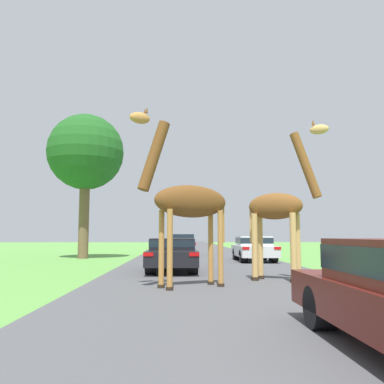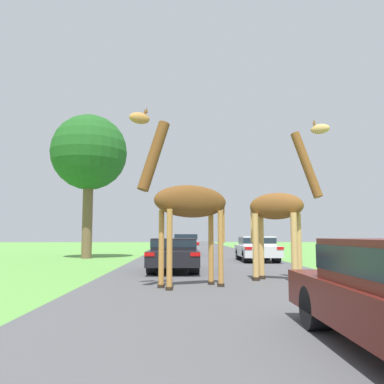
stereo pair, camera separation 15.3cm
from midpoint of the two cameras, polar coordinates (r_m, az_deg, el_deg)
road at (r=29.51m, az=1.51°, el=-8.74°), size 8.10×120.00×0.00m
giraffe_near_road at (r=10.97m, az=-0.45°, el=-1.19°), size 2.78×1.68×4.72m
giraffe_companion at (r=12.80m, az=12.71°, el=-2.30°), size 2.42×1.62×4.86m
car_queue_right at (r=22.13m, az=9.28°, el=-7.73°), size 1.88×4.19×1.32m
car_queue_left at (r=28.55m, az=-0.72°, el=-7.24°), size 1.71×4.61×1.53m
car_far_ahead at (r=15.98m, az=-2.25°, el=-8.53°), size 1.86×4.66×1.26m
tree_centre_back at (r=25.65m, az=-14.07°, el=5.27°), size 4.59×4.59×8.71m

